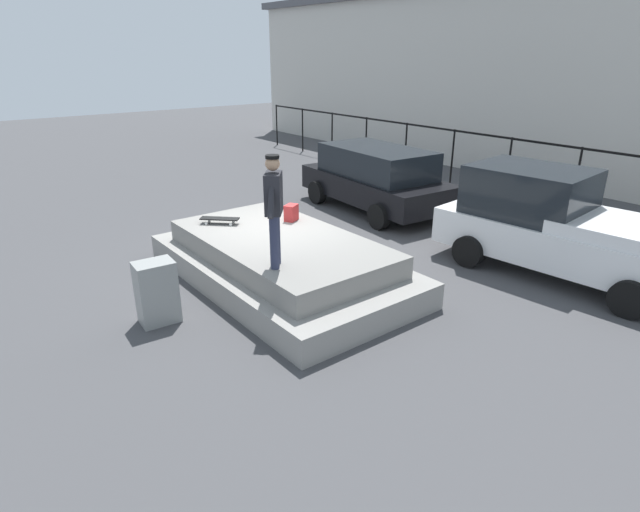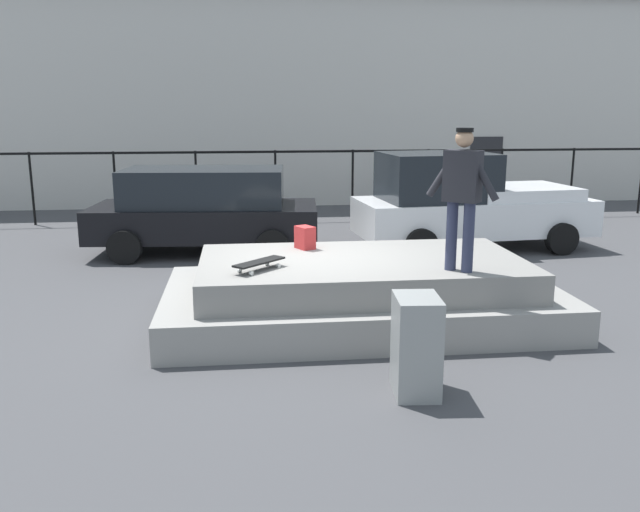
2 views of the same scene
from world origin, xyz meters
The scene contains 10 objects.
ground_plane centered at (0.00, 0.00, 0.00)m, with size 60.00×60.00×0.00m, color #424244.
concrete_ledge centered at (0.74, -0.33, 0.39)m, with size 5.32×2.93×0.86m.
skateboarder centered at (1.83, -1.14, 1.89)m, with size 0.77×0.67×1.77m.
skateboard centered at (-0.66, -0.83, 0.96)m, with size 0.68×0.68×0.12m.
backpack centered at (0.04, 0.41, 1.03)m, with size 0.28×0.20×0.33m, color red.
car_black_hatchback_near centered at (-1.60, 4.35, 0.90)m, with size 4.59×2.50×1.69m.
car_white_pickup_mid centered at (3.69, 4.06, 0.96)m, with size 4.92×2.41×1.98m.
utility_box centered at (0.87, -2.77, 0.51)m, with size 0.44×0.60×1.02m, color gray.
fence_row centered at (0.00, 8.05, 1.25)m, with size 24.06×0.06×1.80m.
warehouse_building centered at (0.00, 14.69, 3.17)m, with size 33.13×8.70×6.32m.
Camera 1 is at (8.24, -5.27, 4.05)m, focal length 28.96 mm.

